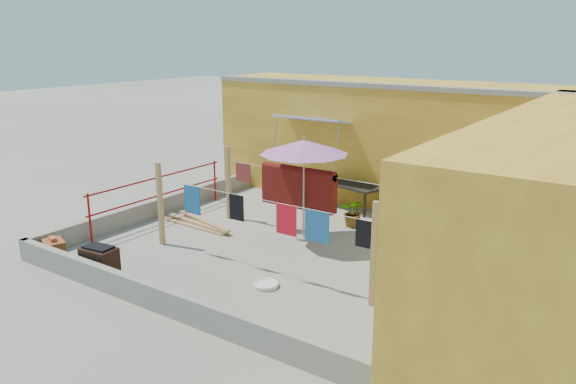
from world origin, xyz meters
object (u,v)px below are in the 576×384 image
(white_basin, at_px, (266,285))
(water_jug_a, at_px, (495,258))
(outdoor_table, at_px, (354,187))
(water_jug_b, at_px, (497,248))
(brazier, at_px, (100,261))
(patio_umbrella, at_px, (304,148))
(green_hose, at_px, (419,230))
(plant_back_a, at_px, (354,212))
(brick_stack, at_px, (54,249))

(white_basin, distance_m, water_jug_a, 4.56)
(outdoor_table, height_order, water_jug_a, outdoor_table)
(water_jug_b, bearing_deg, brazier, -137.67)
(outdoor_table, bearing_deg, water_jug_b, -15.52)
(brazier, distance_m, water_jug_b, 7.89)
(patio_umbrella, xyz_separation_m, water_jug_b, (3.77, 1.51, -1.91))
(white_basin, bearing_deg, green_hose, 75.72)
(water_jug_a, relative_size, plant_back_a, 0.48)
(white_basin, xyz_separation_m, water_jug_a, (3.08, 3.37, 0.11))
(green_hose, bearing_deg, water_jug_b, -12.23)
(white_basin, height_order, water_jug_b, water_jug_b)
(brick_stack, bearing_deg, water_jug_b, 36.07)
(brick_stack, xyz_separation_m, green_hose, (5.43, 5.71, -0.16))
(patio_umbrella, xyz_separation_m, plant_back_a, (0.50, 1.40, -1.70))
(green_hose, bearing_deg, water_jug_a, -26.63)
(water_jug_b, bearing_deg, patio_umbrella, -158.25)
(white_basin, bearing_deg, brick_stack, -162.57)
(outdoor_table, height_order, water_jug_b, outdoor_table)
(patio_umbrella, relative_size, plant_back_a, 3.55)
(white_basin, relative_size, water_jug_a, 1.35)
(brick_stack, bearing_deg, plant_back_a, 52.37)
(green_hose, relative_size, plant_back_a, 0.77)
(green_hose, height_order, plant_back_a, plant_back_a)
(white_basin, distance_m, water_jug_b, 4.94)
(water_jug_a, xyz_separation_m, water_jug_b, (-0.11, 0.58, -0.01))
(outdoor_table, bearing_deg, plant_back_a, -61.56)
(brick_stack, bearing_deg, outdoor_table, 62.26)
(brick_stack, relative_size, brazier, 0.90)
(water_jug_a, height_order, green_hose, water_jug_a)
(brick_stack, bearing_deg, white_basin, 17.43)
(brazier, bearing_deg, white_basin, 25.37)
(plant_back_a, bearing_deg, white_basin, -85.36)
(water_jug_a, xyz_separation_m, green_hose, (-1.97, 0.99, -0.11))
(patio_umbrella, bearing_deg, white_basin, -71.71)
(plant_back_a, bearing_deg, patio_umbrella, -109.54)
(water_jug_a, relative_size, water_jug_b, 1.06)
(outdoor_table, bearing_deg, water_jug_a, -22.53)
(patio_umbrella, relative_size, brick_stack, 4.07)
(white_basin, bearing_deg, plant_back_a, 94.64)
(brick_stack, distance_m, brazier, 1.46)
(brick_stack, distance_m, water_jug_b, 9.02)
(water_jug_a, bearing_deg, outdoor_table, 157.47)
(water_jug_b, relative_size, plant_back_a, 0.46)
(white_basin, bearing_deg, water_jug_b, 53.12)
(brazier, bearing_deg, brick_stack, 180.00)
(brick_stack, relative_size, green_hose, 1.13)
(brick_stack, xyz_separation_m, plant_back_a, (4.01, 5.20, 0.16))
(green_hose, distance_m, plant_back_a, 1.54)
(brazier, xyz_separation_m, white_basin, (2.86, 1.36, -0.24))
(brick_stack, height_order, brazier, brazier)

